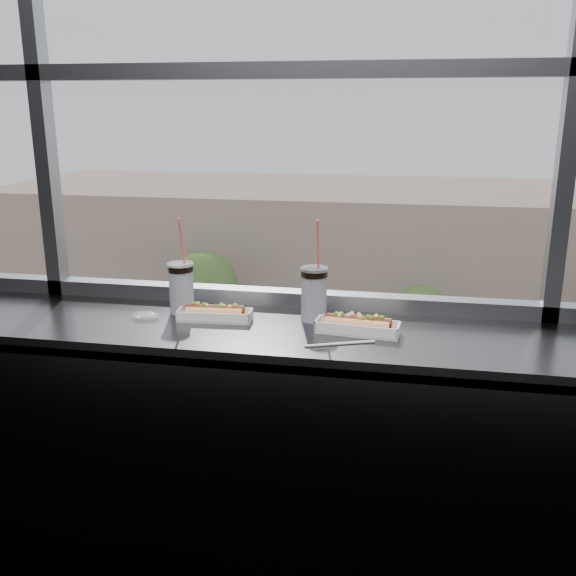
% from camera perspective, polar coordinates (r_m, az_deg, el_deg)
% --- Properties ---
extents(wall_back_lower, '(6.00, 0.00, 6.00)m').
position_cam_1_polar(wall_back_lower, '(2.81, -0.09, -12.27)').
color(wall_back_lower, black).
rests_on(wall_back_lower, ground).
extents(counter, '(6.00, 0.55, 0.06)m').
position_cam_1_polar(counter, '(2.35, -1.36, -4.16)').
color(counter, '#5A5A5A').
rests_on(counter, ground).
extents(counter_fascia, '(6.00, 0.04, 1.04)m').
position_cam_1_polar(counter_fascia, '(2.36, -2.63, -18.23)').
color(counter_fascia, '#5A5A5A').
rests_on(counter_fascia, ground).
extents(hotdog_tray_left, '(0.28, 0.11, 0.07)m').
position_cam_1_polar(hotdog_tray_left, '(2.42, -6.51, -2.22)').
color(hotdog_tray_left, white).
rests_on(hotdog_tray_left, counter).
extents(hotdog_tray_right, '(0.30, 0.13, 0.07)m').
position_cam_1_polar(hotdog_tray_right, '(2.28, 6.20, -3.30)').
color(hotdog_tray_right, white).
rests_on(hotdog_tray_right, counter).
extents(soda_cup_left, '(0.10, 0.10, 0.38)m').
position_cam_1_polar(soda_cup_left, '(2.50, -9.47, 0.25)').
color(soda_cup_left, white).
rests_on(soda_cup_left, counter).
extents(soda_cup_right, '(0.10, 0.10, 0.38)m').
position_cam_1_polar(soda_cup_right, '(2.38, 2.33, -0.28)').
color(soda_cup_right, white).
rests_on(soda_cup_right, counter).
extents(loose_straw, '(0.23, 0.10, 0.01)m').
position_cam_1_polar(loose_straw, '(2.17, 4.63, -4.94)').
color(loose_straw, white).
rests_on(loose_straw, counter).
extents(wrapper, '(0.10, 0.07, 0.03)m').
position_cam_1_polar(wrapper, '(2.48, -12.52, -2.37)').
color(wrapper, silver).
rests_on(wrapper, counter).
extents(plaza_ground, '(120.00, 120.00, 0.00)m').
position_cam_1_polar(plaza_ground, '(47.70, 9.76, -0.00)').
color(plaza_ground, gray).
rests_on(plaza_ground, ground).
extents(street_asphalt, '(80.00, 10.00, 0.06)m').
position_cam_1_polar(street_asphalt, '(25.85, 8.53, -14.09)').
color(street_asphalt, black).
rests_on(street_asphalt, plaza_ground).
extents(far_sidewalk, '(80.00, 6.00, 0.04)m').
position_cam_1_polar(far_sidewalk, '(33.04, 9.14, -7.22)').
color(far_sidewalk, gray).
rests_on(far_sidewalk, plaza_ground).
extents(far_building, '(50.00, 14.00, 8.00)m').
position_cam_1_polar(far_building, '(41.40, 9.85, 3.28)').
color(far_building, gray).
rests_on(far_building, plaza_ground).
extents(car_far_b, '(2.80, 5.77, 1.87)m').
position_cam_1_polar(car_far_b, '(29.04, 13.67, -8.74)').
color(car_far_b, maroon).
rests_on(car_far_b, street_asphalt).
extents(car_far_a, '(3.02, 6.53, 2.13)m').
position_cam_1_polar(car_far_a, '(30.74, -10.03, -6.83)').
color(car_far_a, '#2C2C2C').
rests_on(car_far_a, street_asphalt).
extents(car_near_b, '(2.67, 5.78, 1.89)m').
position_cam_1_polar(car_near_b, '(23.75, -13.99, -14.61)').
color(car_near_b, black).
rests_on(car_near_b, street_asphalt).
extents(car_near_c, '(2.72, 5.88, 1.92)m').
position_cam_1_polar(car_near_c, '(21.92, 8.00, -17.02)').
color(car_near_c, maroon).
rests_on(car_near_c, street_asphalt).
extents(pedestrian_c, '(0.62, 0.82, 1.85)m').
position_cam_1_polar(pedestrian_c, '(33.30, 21.31, -6.21)').
color(pedestrian_c, '#66605B').
rests_on(pedestrian_c, far_sidewalk).
extents(pedestrian_b, '(0.74, 0.99, 2.23)m').
position_cam_1_polar(pedestrian_b, '(32.20, 5.47, -5.53)').
color(pedestrian_b, '#66605B').
rests_on(pedestrian_b, far_sidewalk).
extents(pedestrian_a, '(0.69, 0.92, 2.07)m').
position_cam_1_polar(pedestrian_a, '(33.88, -3.93, -4.53)').
color(pedestrian_a, '#66605B').
rests_on(pedestrian_a, far_sidewalk).
extents(pedestrian_d, '(0.96, 0.72, 2.16)m').
position_cam_1_polar(pedestrian_d, '(33.29, 22.87, -6.10)').
color(pedestrian_d, '#66605B').
rests_on(pedestrian_d, far_sidewalk).
extents(tree_left, '(3.67, 3.67, 5.73)m').
position_cam_1_polar(tree_left, '(33.35, -7.60, 0.11)').
color(tree_left, '#47382B').
rests_on(tree_left, far_sidewalk).
extents(tree_center, '(2.90, 2.90, 4.53)m').
position_cam_1_polar(tree_center, '(31.98, 11.59, -2.29)').
color(tree_center, '#47382B').
rests_on(tree_center, far_sidewalk).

